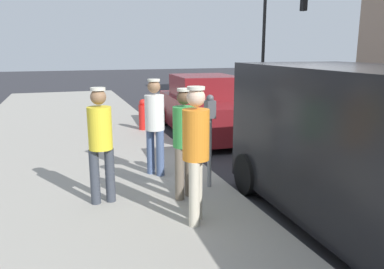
# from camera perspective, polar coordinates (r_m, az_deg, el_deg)

# --- Properties ---
(ground_plane) EXTENTS (80.00, 80.00, 0.00)m
(ground_plane) POSITION_cam_1_polar(r_m,az_deg,el_deg) (6.84, 14.01, -8.05)
(ground_plane) COLOR #2D2D33
(sidewalk_slab) EXTENTS (5.00, 32.00, 0.15)m
(sidewalk_slab) POSITION_cam_1_polar(r_m,az_deg,el_deg) (5.82, -17.07, -11.20)
(sidewalk_slab) COLOR #9E998E
(sidewalk_slab) RESTS_ON ground
(parking_meter_near) EXTENTS (0.14, 0.18, 1.52)m
(parking_meter_near) POSITION_cam_1_polar(r_m,az_deg,el_deg) (6.12, 2.66, 1.39)
(parking_meter_near) COLOR gray
(parking_meter_near) RESTS_ON sidewalk_slab
(pedestrian_in_green) EXTENTS (0.34, 0.34, 1.67)m
(pedestrian_in_green) POSITION_cam_1_polar(r_m,az_deg,el_deg) (5.66, -1.16, -0.32)
(pedestrian_in_green) COLOR #726656
(pedestrian_in_green) RESTS_ON sidewalk_slab
(pedestrian_in_white) EXTENTS (0.34, 0.34, 1.72)m
(pedestrian_in_white) POSITION_cam_1_polar(r_m,az_deg,el_deg) (6.76, -5.58, 2.04)
(pedestrian_in_white) COLOR #4C608C
(pedestrian_in_white) RESTS_ON sidewalk_slab
(pedestrian_in_yellow) EXTENTS (0.36, 0.34, 1.70)m
(pedestrian_in_yellow) POSITION_cam_1_polar(r_m,az_deg,el_deg) (5.62, -13.48, -0.56)
(pedestrian_in_yellow) COLOR #383D47
(pedestrian_in_yellow) RESTS_ON sidewalk_slab
(pedestrian_in_orange) EXTENTS (0.34, 0.34, 1.78)m
(pedestrian_in_orange) POSITION_cam_1_polar(r_m,az_deg,el_deg) (4.81, 0.57, -1.77)
(pedestrian_in_orange) COLOR beige
(pedestrian_in_orange) RESTS_ON sidewalk_slab
(parked_sedan_behind) EXTENTS (2.19, 4.51, 1.65)m
(parked_sedan_behind) POSITION_cam_1_polar(r_m,az_deg,el_deg) (10.74, 2.07, 3.94)
(parked_sedan_behind) COLOR maroon
(parked_sedan_behind) RESTS_ON ground
(traffic_light_corner) EXTENTS (2.48, 0.42, 5.20)m
(traffic_light_corner) POSITION_cam_1_polar(r_m,az_deg,el_deg) (20.33, 12.84, 15.56)
(traffic_light_corner) COLOR black
(traffic_light_corner) RESTS_ON ground
(fire_hydrant) EXTENTS (0.24, 0.24, 0.86)m
(fire_hydrant) POSITION_cam_1_polar(r_m,az_deg,el_deg) (10.81, -7.30, 2.92)
(fire_hydrant) COLOR red
(fire_hydrant) RESTS_ON sidewalk_slab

